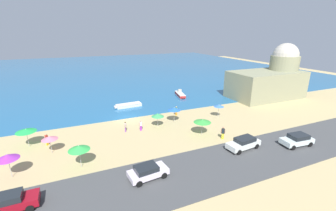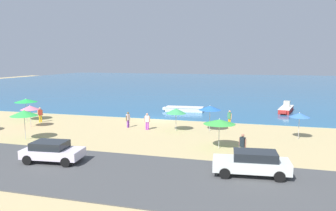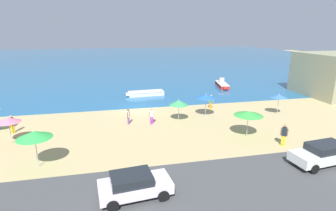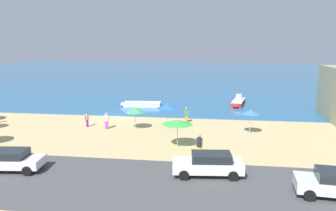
{
  "view_description": "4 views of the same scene",
  "coord_description": "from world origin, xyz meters",
  "px_view_note": "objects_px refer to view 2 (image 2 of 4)",
  "views": [
    {
      "loc": [
        -7.8,
        -35.54,
        14.03
      ],
      "look_at": [
        6.96,
        -1.36,
        1.84
      ],
      "focal_mm": 24.0,
      "sensor_mm": 36.0,
      "label": 1
    },
    {
      "loc": [
        11.17,
        -35.42,
        6.93
      ],
      "look_at": [
        2.03,
        -2.89,
        2.08
      ],
      "focal_mm": 35.0,
      "sensor_mm": 36.0,
      "label": 2
    },
    {
      "loc": [
        -2.91,
        -29.71,
        8.91
      ],
      "look_at": [
        2.84,
        -3.4,
        1.15
      ],
      "focal_mm": 28.0,
      "sensor_mm": 36.0,
      "label": 3
    },
    {
      "loc": [
        11.06,
        -36.11,
        8.41
      ],
      "look_at": [
        5.76,
        2.17,
        1.02
      ],
      "focal_mm": 35.0,
      "sensor_mm": 36.0,
      "label": 4
    }
  ],
  "objects_px": {
    "beach_umbrella_0": "(30,108)",
    "beach_umbrella_6": "(26,101)",
    "beach_umbrella_5": "(176,111)",
    "bather_1": "(243,145)",
    "parked_car_2": "(52,151)",
    "beach_umbrella_4": "(24,113)",
    "bather_2": "(40,114)",
    "beach_umbrella_2": "(219,122)",
    "bather_3": "(229,117)",
    "skiff_nearshore": "(286,109)",
    "bather_0": "(128,119)",
    "skiff_offshore": "(184,109)",
    "beach_umbrella_7": "(299,115)",
    "parked_car_3": "(252,163)",
    "bather_4": "(147,120)",
    "beach_umbrella_3": "(210,108)"
  },
  "relations": [
    {
      "from": "bather_1",
      "to": "beach_umbrella_6",
      "type": "bearing_deg",
      "value": 161.51
    },
    {
      "from": "beach_umbrella_7",
      "to": "bather_3",
      "type": "xyz_separation_m",
      "value": [
        -6.26,
        3.68,
        -1.15
      ]
    },
    {
      "from": "beach_umbrella_0",
      "to": "skiff_nearshore",
      "type": "bearing_deg",
      "value": 33.19
    },
    {
      "from": "beach_umbrella_0",
      "to": "beach_umbrella_5",
      "type": "distance_m",
      "value": 14.89
    },
    {
      "from": "bather_4",
      "to": "beach_umbrella_5",
      "type": "bearing_deg",
      "value": 6.59
    },
    {
      "from": "bather_4",
      "to": "parked_car_2",
      "type": "relative_size",
      "value": 0.4
    },
    {
      "from": "beach_umbrella_2",
      "to": "beach_umbrella_0",
      "type": "bearing_deg",
      "value": 171.58
    },
    {
      "from": "bather_1",
      "to": "skiff_offshore",
      "type": "height_order",
      "value": "bather_1"
    },
    {
      "from": "beach_umbrella_2",
      "to": "parked_car_2",
      "type": "bearing_deg",
      "value": -147.57
    },
    {
      "from": "beach_umbrella_5",
      "to": "parked_car_3",
      "type": "distance_m",
      "value": 13.14
    },
    {
      "from": "beach_umbrella_2",
      "to": "bather_3",
      "type": "xyz_separation_m",
      "value": [
        0.03,
        8.59,
        -1.17
      ]
    },
    {
      "from": "parked_car_3",
      "to": "skiff_offshore",
      "type": "xyz_separation_m",
      "value": [
        -9.22,
        22.23,
        -0.49
      ]
    },
    {
      "from": "beach_umbrella_2",
      "to": "skiff_nearshore",
      "type": "relative_size",
      "value": 0.45
    },
    {
      "from": "beach_umbrella_7",
      "to": "parked_car_2",
      "type": "distance_m",
      "value": 20.24
    },
    {
      "from": "bather_3",
      "to": "skiff_offshore",
      "type": "bearing_deg",
      "value": 129.58
    },
    {
      "from": "beach_umbrella_6",
      "to": "beach_umbrella_3",
      "type": "bearing_deg",
      "value": 0.57
    },
    {
      "from": "beach_umbrella_6",
      "to": "bather_2",
      "type": "bearing_deg",
      "value": -12.84
    },
    {
      "from": "bather_2",
      "to": "parked_car_2",
      "type": "distance_m",
      "value": 15.36
    },
    {
      "from": "beach_umbrella_2",
      "to": "parked_car_3",
      "type": "relative_size",
      "value": 0.53
    },
    {
      "from": "beach_umbrella_2",
      "to": "skiff_nearshore",
      "type": "distance_m",
      "value": 20.81
    },
    {
      "from": "beach_umbrella_2",
      "to": "bather_3",
      "type": "height_order",
      "value": "beach_umbrella_2"
    },
    {
      "from": "beach_umbrella_0",
      "to": "bather_1",
      "type": "distance_m",
      "value": 22.03
    },
    {
      "from": "beach_umbrella_5",
      "to": "bather_0",
      "type": "distance_m",
      "value": 5.16
    },
    {
      "from": "beach_umbrella_3",
      "to": "parked_car_3",
      "type": "relative_size",
      "value": 0.55
    },
    {
      "from": "bather_0",
      "to": "bather_4",
      "type": "xyz_separation_m",
      "value": [
        2.21,
        -0.47,
        0.03
      ]
    },
    {
      "from": "bather_2",
      "to": "parked_car_2",
      "type": "height_order",
      "value": "bather_2"
    },
    {
      "from": "beach_umbrella_0",
      "to": "beach_umbrella_6",
      "type": "height_order",
      "value": "beach_umbrella_6"
    },
    {
      "from": "beach_umbrella_0",
      "to": "bather_2",
      "type": "xyz_separation_m",
      "value": [
        -0.64,
        2.38,
        -1.07
      ]
    },
    {
      "from": "parked_car_2",
      "to": "beach_umbrella_4",
      "type": "bearing_deg",
      "value": 141.52
    },
    {
      "from": "skiff_nearshore",
      "to": "beach_umbrella_7",
      "type": "bearing_deg",
      "value": -90.09
    },
    {
      "from": "beach_umbrella_4",
      "to": "parked_car_2",
      "type": "distance_m",
      "value": 7.86
    },
    {
      "from": "beach_umbrella_7",
      "to": "beach_umbrella_5",
      "type": "bearing_deg",
      "value": 178.59
    },
    {
      "from": "beach_umbrella_2",
      "to": "bather_1",
      "type": "bearing_deg",
      "value": -50.7
    },
    {
      "from": "beach_umbrella_5",
      "to": "bather_4",
      "type": "bearing_deg",
      "value": -173.41
    },
    {
      "from": "bather_0",
      "to": "skiff_nearshore",
      "type": "relative_size",
      "value": 0.29
    },
    {
      "from": "beach_umbrella_2",
      "to": "bather_3",
      "type": "bearing_deg",
      "value": 89.8
    },
    {
      "from": "beach_umbrella_6",
      "to": "parked_car_3",
      "type": "distance_m",
      "value": 27.41
    },
    {
      "from": "beach_umbrella_7",
      "to": "bather_2",
      "type": "distance_m",
      "value": 26.45
    },
    {
      "from": "beach_umbrella_4",
      "to": "beach_umbrella_2",
      "type": "bearing_deg",
      "value": 6.16
    },
    {
      "from": "bather_2",
      "to": "parked_car_2",
      "type": "xyz_separation_m",
      "value": [
        9.8,
        -11.83,
        -0.13
      ]
    },
    {
      "from": "beach_umbrella_7",
      "to": "beach_umbrella_3",
      "type": "bearing_deg",
      "value": 172.41
    },
    {
      "from": "skiff_offshore",
      "to": "bather_3",
      "type": "bearing_deg",
      "value": -50.42
    },
    {
      "from": "beach_umbrella_5",
      "to": "beach_umbrella_7",
      "type": "xyz_separation_m",
      "value": [
        11.06,
        -0.27,
        0.15
      ]
    },
    {
      "from": "beach_umbrella_7",
      "to": "skiff_nearshore",
      "type": "bearing_deg",
      "value": 89.91
    },
    {
      "from": "bather_1",
      "to": "parked_car_3",
      "type": "xyz_separation_m",
      "value": [
        0.72,
        -3.3,
        -0.17
      ]
    },
    {
      "from": "beach_umbrella_5",
      "to": "skiff_nearshore",
      "type": "distance_m",
      "value": 18.37
    },
    {
      "from": "bather_0",
      "to": "beach_umbrella_2",
      "type": "bearing_deg",
      "value": -28.51
    },
    {
      "from": "parked_car_3",
      "to": "beach_umbrella_2",
      "type": "bearing_deg",
      "value": 115.03
    },
    {
      "from": "beach_umbrella_5",
      "to": "bather_1",
      "type": "xyz_separation_m",
      "value": [
        6.67,
        -7.51,
        -0.94
      ]
    },
    {
      "from": "beach_umbrella_2",
      "to": "bather_3",
      "type": "distance_m",
      "value": 8.67
    }
  ]
}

